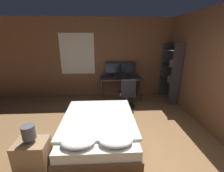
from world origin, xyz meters
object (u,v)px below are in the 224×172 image
bedside_lamp (29,132)px  bed (99,128)px  nightstand (33,155)px  bookshelf (172,70)px  keyboard (122,79)px  monitor_left (112,69)px  office_chair (127,96)px  monitor_right (128,69)px  computer_mouse (130,79)px  desk (121,80)px

bedside_lamp → bed: bearing=34.9°
nightstand → bookshelf: bearing=38.0°
bedside_lamp → keyboard: size_ratio=0.76×
monitor_left → office_chair: (0.39, -0.94, -0.66)m
keyboard → monitor_left: bearing=122.2°
monitor_right → computer_mouse: monitor_right is taller
nightstand → monitor_right: bearing=57.0°
computer_mouse → bookshelf: size_ratio=0.04×
computer_mouse → monitor_left: bearing=141.6°
monitor_right → office_chair: (-0.16, -0.94, -0.66)m
monitor_left → nightstand: bearing=-115.2°
monitor_right → office_chair: 1.16m
bedside_lamp → monitor_right: 3.70m
nightstand → bedside_lamp: 0.42m
monitor_right → bookshelf: size_ratio=0.26×
nightstand → keyboard: bearing=56.9°
monitor_right → computer_mouse: bearing=-89.8°
nightstand → keyboard: keyboard is taller
bed → computer_mouse: size_ratio=27.73×
bed → computer_mouse: 2.24m
monitor_left → bedside_lamp: bearing=-115.2°
monitor_left → monitor_right: 0.55m
bed → bookshelf: bearing=39.2°
nightstand → bookshelf: size_ratio=0.27×
bed → office_chair: size_ratio=2.10×
bedside_lamp → office_chair: 2.85m
bedside_lamp → bookshelf: (3.35, 2.61, 0.37)m
office_chair → bookshelf: bearing=17.2°
nightstand → computer_mouse: computer_mouse is taller
desk → computer_mouse: computer_mouse is taller
desk → computer_mouse: bearing=-38.1°
monitor_left → computer_mouse: bearing=-38.4°
computer_mouse → bookshelf: 1.37m
monitor_left → office_chair: size_ratio=0.54×
office_chair → bookshelf: (1.50, 0.47, 0.67)m
bed → monitor_right: 2.69m
desk → monitor_right: (0.28, 0.22, 0.36)m
monitor_right → keyboard: size_ratio=1.33×
desk → bookshelf: bearing=-9.0°
bed → monitor_left: (0.42, 2.37, 0.80)m
bookshelf → computer_mouse: bearing=178.3°
monitor_right → monitor_left: bearing=180.0°
bedside_lamp → desk: bedside_lamp is taller
bedside_lamp → desk: 3.35m
nightstand → desk: (1.73, 2.87, 0.41)m
office_chair → keyboard: bearing=102.9°
bed → keyboard: 2.13m
bed → desk: bearing=72.0°
computer_mouse → keyboard: bearing=180.0°
bed → nightstand: bearing=-145.1°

